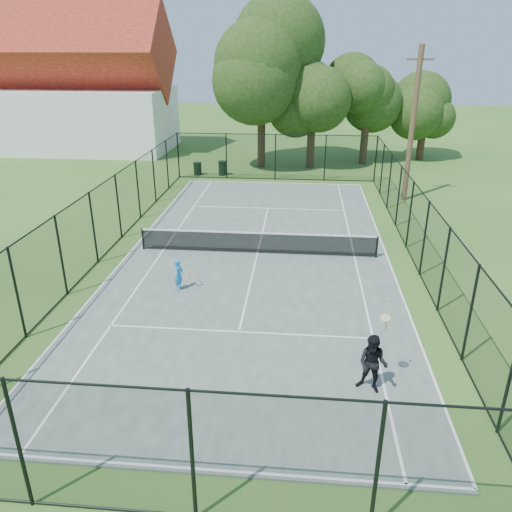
# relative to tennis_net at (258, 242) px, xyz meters

# --- Properties ---
(ground) EXTENTS (120.00, 120.00, 0.00)m
(ground) POSITION_rel_tennis_net_xyz_m (0.00, 0.00, -0.58)
(ground) COLOR #2F5E20
(tennis_court) EXTENTS (11.00, 24.00, 0.06)m
(tennis_court) POSITION_rel_tennis_net_xyz_m (0.00, 0.00, -0.55)
(tennis_court) COLOR #4C5953
(tennis_court) RESTS_ON ground
(tennis_net) EXTENTS (10.08, 0.08, 0.95)m
(tennis_net) POSITION_rel_tennis_net_xyz_m (0.00, 0.00, 0.00)
(tennis_net) COLOR black
(tennis_net) RESTS_ON tennis_court
(fence) EXTENTS (13.10, 26.10, 3.00)m
(fence) POSITION_rel_tennis_net_xyz_m (0.00, 0.00, 0.92)
(fence) COLOR black
(fence) RESTS_ON ground
(tree_near_left) EXTENTS (8.09, 8.09, 10.55)m
(tree_near_left) POSITION_rel_tennis_net_xyz_m (-1.24, 16.74, 5.91)
(tree_near_left) COLOR #332114
(tree_near_left) RESTS_ON ground
(tree_near_mid) EXTENTS (5.76, 5.76, 7.53)m
(tree_near_mid) POSITION_rel_tennis_net_xyz_m (2.34, 16.90, 4.06)
(tree_near_mid) COLOR #332114
(tree_near_mid) RESTS_ON ground
(tree_near_right) EXTENTS (5.16, 5.16, 7.13)m
(tree_near_right) POSITION_rel_tennis_net_xyz_m (6.32, 18.46, 3.94)
(tree_near_right) COLOR #332114
(tree_near_right) RESTS_ON ground
(tree_far_right) EXTENTS (4.50, 4.50, 5.95)m
(tree_far_right) POSITION_rel_tennis_net_xyz_m (10.91, 20.41, 3.10)
(tree_far_right) COLOR #332114
(tree_far_right) RESTS_ON ground
(building) EXTENTS (15.30, 8.15, 11.87)m
(building) POSITION_rel_tennis_net_xyz_m (-17.00, 22.00, 4.35)
(building) COLOR silver
(building) RESTS_ON ground
(trash_bin_left) EXTENTS (0.58, 0.58, 0.86)m
(trash_bin_left) POSITION_rel_tennis_net_xyz_m (-5.40, 13.82, -0.14)
(trash_bin_left) COLOR black
(trash_bin_left) RESTS_ON ground
(trash_bin_right) EXTENTS (0.58, 0.58, 0.97)m
(trash_bin_right) POSITION_rel_tennis_net_xyz_m (-3.69, 13.93, -0.09)
(trash_bin_right) COLOR black
(trash_bin_right) RESTS_ON ground
(utility_pole) EXTENTS (1.40, 0.30, 8.35)m
(utility_pole) POSITION_rel_tennis_net_xyz_m (7.72, 9.00, 3.66)
(utility_pole) COLOR #4C3823
(utility_pole) RESTS_ON ground
(player_blue) EXTENTS (0.76, 0.48, 1.18)m
(player_blue) POSITION_rel_tennis_net_xyz_m (-2.52, -3.66, 0.07)
(player_blue) COLOR #1982D9
(player_blue) RESTS_ON tennis_court
(player_black) EXTENTS (0.95, 0.92, 2.53)m
(player_black) POSITION_rel_tennis_net_xyz_m (3.73, -8.90, 0.28)
(player_black) COLOR black
(player_black) RESTS_ON tennis_court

